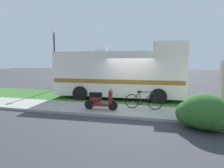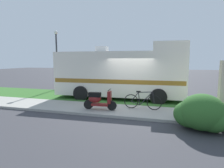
% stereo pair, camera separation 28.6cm
% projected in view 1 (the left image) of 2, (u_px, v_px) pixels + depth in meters
% --- Properties ---
extents(ground_plane, '(80.00, 80.00, 0.00)m').
position_uv_depth(ground_plane, '(128.00, 106.00, 9.71)').
color(ground_plane, '#38383D').
extents(sidewalk, '(24.00, 2.00, 0.12)m').
position_uv_depth(sidewalk, '(124.00, 111.00, 8.54)').
color(sidewalk, '#9E9B93').
rests_on(sidewalk, ground).
extents(grass_strip, '(24.00, 3.40, 0.08)m').
position_uv_depth(grass_strip, '(132.00, 99.00, 11.15)').
color(grass_strip, '#336628').
rests_on(grass_strip, ground).
extents(motorhome_rv, '(7.72, 2.96, 3.40)m').
position_uv_depth(motorhome_rv, '(121.00, 73.00, 11.41)').
color(motorhome_rv, silver).
rests_on(motorhome_rv, ground).
extents(scooter, '(1.57, 0.50, 0.97)m').
position_uv_depth(scooter, '(100.00, 100.00, 8.47)').
color(scooter, black).
rests_on(scooter, ground).
extents(bicycle, '(1.75, 0.52, 0.89)m').
position_uv_depth(bicycle, '(143.00, 101.00, 8.61)').
color(bicycle, black).
rests_on(bicycle, ground).
extents(pickup_truck_near, '(5.44, 2.47, 1.85)m').
position_uv_depth(pickup_truck_near, '(97.00, 76.00, 16.16)').
color(pickup_truck_near, maroon).
rests_on(pickup_truck_near, ground).
extents(pickup_truck_far, '(5.41, 2.19, 1.72)m').
position_uv_depth(pickup_truck_far, '(133.00, 75.00, 18.37)').
color(pickup_truck_far, '#1E2328').
rests_on(pickup_truck_far, ground).
extents(bush_by_porch, '(1.76, 1.32, 1.25)m').
position_uv_depth(bush_by_porch, '(203.00, 113.00, 6.33)').
color(bush_by_porch, '#2D6026').
rests_on(bush_by_porch, ground).
extents(street_lamp_post, '(0.28, 0.28, 4.67)m').
position_uv_depth(street_lamp_post, '(55.00, 55.00, 14.33)').
color(street_lamp_post, '#333338').
rests_on(street_lamp_post, ground).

